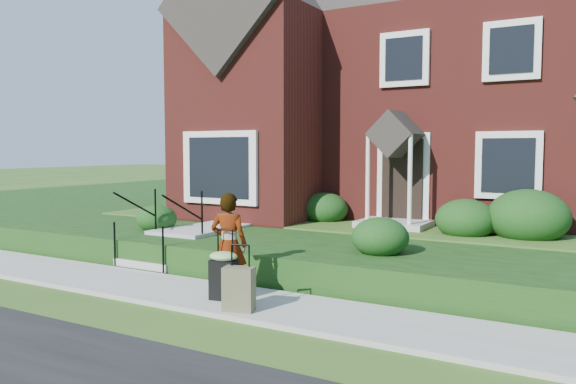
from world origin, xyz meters
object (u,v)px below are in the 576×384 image
Objects in this scene: front_steps at (172,242)px; woman at (229,244)px; suitcase_black at (224,272)px; suitcase_olive at (239,289)px.

woman reaches higher than front_steps.
front_steps is 3.44m from suitcase_black.
front_steps reaches higher than suitcase_olive.
front_steps is at bearing 134.30° from suitcase_black.
front_steps reaches higher than suitcase_black.
suitcase_olive is (0.63, -0.63, -0.51)m from woman.
front_steps is 1.80× the size of suitcase_black.
suitcase_olive is at bearing 120.62° from woman.
woman is at bearing 95.44° from suitcase_black.
front_steps is 1.20× the size of woman.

